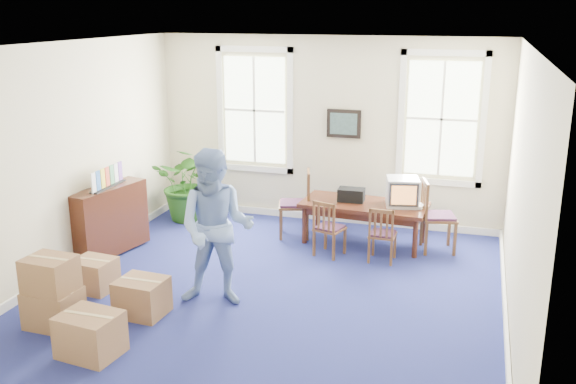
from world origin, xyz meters
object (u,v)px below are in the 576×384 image
(potted_plant, at_px, (190,183))
(chair_near_left, at_px, (330,227))
(crt_tv, at_px, (402,192))
(cardboard_boxes, at_px, (74,289))
(conference_table, at_px, (364,223))
(man, at_px, (216,228))
(credenza, at_px, (110,222))

(potted_plant, bearing_deg, chair_near_left, -19.29)
(crt_tv, bearing_deg, cardboard_boxes, -143.98)
(conference_table, height_order, cardboard_boxes, cardboard_boxes)
(crt_tv, relative_size, potted_plant, 0.39)
(cardboard_boxes, bearing_deg, conference_table, 53.17)
(man, relative_size, credenza, 1.53)
(chair_near_left, distance_m, potted_plant, 2.92)
(credenza, height_order, cardboard_boxes, credenza)
(man, xyz_separation_m, potted_plant, (-1.77, 2.97, -0.33))
(conference_table, distance_m, potted_plant, 3.18)
(conference_table, xyz_separation_m, potted_plant, (-3.15, 0.30, 0.34))
(cardboard_boxes, bearing_deg, crt_tv, 48.19)
(conference_table, bearing_deg, credenza, -152.26)
(chair_near_left, relative_size, man, 0.44)
(credenza, xyz_separation_m, cardboard_boxes, (0.83, -2.12, -0.06))
(man, relative_size, cardboard_boxes, 1.26)
(conference_table, distance_m, man, 3.08)
(potted_plant, relative_size, cardboard_boxes, 0.85)
(cardboard_boxes, bearing_deg, chair_near_left, 51.98)
(potted_plant, distance_m, cardboard_boxes, 4.02)
(conference_table, distance_m, crt_tv, 0.80)
(crt_tv, height_order, chair_near_left, crt_tv)
(chair_near_left, height_order, credenza, credenza)
(man, bearing_deg, credenza, 143.37)
(cardboard_boxes, bearing_deg, potted_plant, 95.44)
(crt_tv, relative_size, man, 0.26)
(chair_near_left, xyz_separation_m, credenza, (-3.20, -0.91, 0.07))
(conference_table, relative_size, man, 0.98)
(credenza, bearing_deg, cardboard_boxes, -55.89)
(chair_near_left, distance_m, credenza, 3.33)
(credenza, relative_size, cardboard_boxes, 0.82)
(chair_near_left, relative_size, credenza, 0.67)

